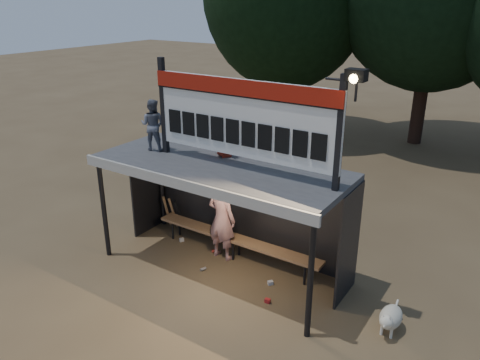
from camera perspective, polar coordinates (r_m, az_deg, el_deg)
name	(u,v)px	position (r m, az deg, el deg)	size (l,w,h in m)	color
ground	(222,268)	(9.95, -2.27, -10.72)	(80.00, 80.00, 0.00)	brown
player	(222,219)	(9.92, -2.25, -4.77)	(0.67, 0.44, 1.83)	silver
child_a	(153,125)	(9.79, -10.58, 6.63)	(0.52, 0.40, 1.06)	slate
child_b	(224,133)	(9.24, -1.94, 5.80)	(0.47, 0.31, 0.96)	#AD2C1A
dugout_shelter	(227,183)	(9.28, -1.56, -0.36)	(5.10, 2.08, 2.32)	#404042
scoreboard_assembly	(244,116)	(8.33, 0.51, 7.78)	(4.10, 0.27, 1.99)	black
bench	(236,239)	(10.12, -0.48, -7.26)	(4.00, 0.35, 0.48)	#996F48
dog	(390,318)	(8.55, 17.84, -15.70)	(0.36, 0.81, 0.49)	beige
bats	(173,213)	(11.42, -8.14, -3.99)	(0.48, 0.33, 0.84)	#986E47
litter	(225,267)	(9.92, -1.80, -10.57)	(2.95, 1.04, 0.08)	red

